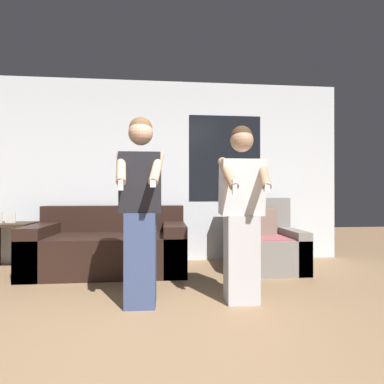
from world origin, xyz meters
TOP-DOWN VIEW (x-y plane):
  - wall_back at (0.02, 3.07)m, footprint 5.58×0.07m
  - couch at (-0.60, 2.55)m, footprint 1.96×0.98m
  - armchair at (1.42, 2.46)m, footprint 0.93×0.85m
  - side_table at (-1.96, 2.78)m, footprint 0.56×0.48m
  - person_left at (-0.11, 1.26)m, footprint 0.43×0.46m
  - person_right at (0.82, 1.28)m, footprint 0.46×0.47m

SIDE VIEW (x-z plane):
  - couch at x=-0.60m, z-range -0.12..0.72m
  - armchair at x=1.42m, z-range -0.16..0.79m
  - side_table at x=-1.96m, z-range 0.15..0.91m
  - person_right at x=0.82m, z-range 0.02..1.66m
  - person_left at x=-0.11m, z-range 0.03..1.74m
  - wall_back at x=0.02m, z-range 0.00..2.70m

